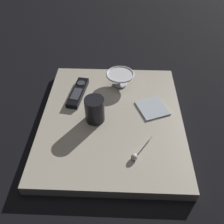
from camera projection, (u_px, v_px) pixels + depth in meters
name	position (u px, v px, depth m)	size (l,w,h in m)	color
ground_plane	(112.00, 123.00, 0.99)	(6.00, 6.00, 0.00)	black
table	(112.00, 120.00, 0.97)	(0.55, 0.64, 0.04)	#B7AD99
cereal_bowl	(120.00, 78.00, 1.08)	(0.13, 0.13, 0.06)	silver
coffee_mug	(95.00, 110.00, 0.91)	(0.07, 0.07, 0.10)	black
teaspoon	(137.00, 154.00, 0.82)	(0.08, 0.11, 0.02)	silver
tv_remote_near	(78.00, 92.00, 1.04)	(0.08, 0.19, 0.03)	black
folded_napkin	(152.00, 108.00, 0.99)	(0.14, 0.15, 0.01)	#B2BCC6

